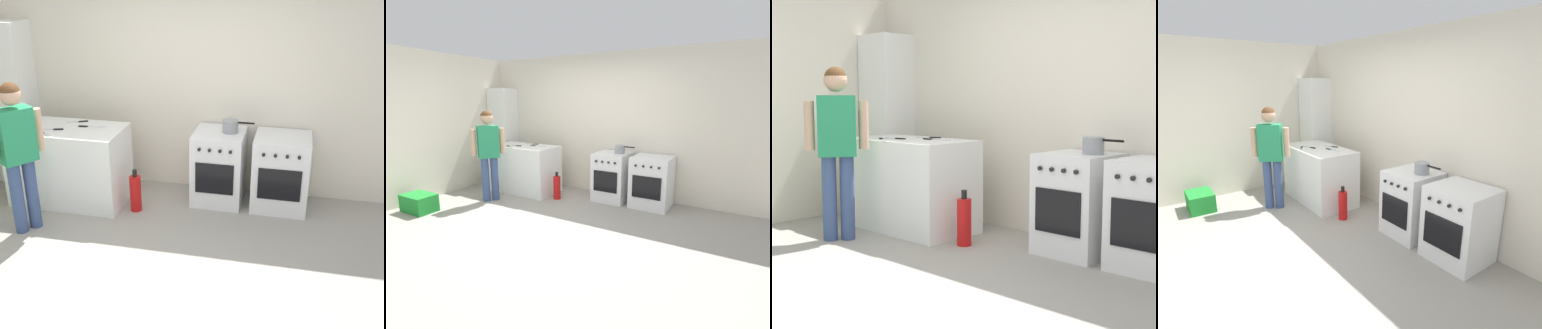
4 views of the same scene
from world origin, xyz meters
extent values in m
plane|color=gray|center=(0.00, 0.00, 0.00)|extent=(8.00, 8.00, 0.00)
cube|color=silver|center=(0.00, 1.95, 1.30)|extent=(6.00, 0.10, 2.60)
cube|color=white|center=(-1.35, 1.20, 0.45)|extent=(1.30, 0.70, 0.90)
cube|color=white|center=(0.35, 1.58, 0.42)|extent=(0.57, 0.60, 0.85)
cube|color=black|center=(0.35, 1.27, 0.40)|extent=(0.43, 0.01, 0.36)
cylinder|color=black|center=(0.22, 1.46, 0.85)|extent=(0.18, 0.18, 0.01)
cylinder|color=black|center=(0.48, 1.46, 0.85)|extent=(0.18, 0.18, 0.01)
cylinder|color=black|center=(0.22, 1.70, 0.85)|extent=(0.18, 0.18, 0.01)
cylinder|color=black|center=(0.48, 1.70, 0.85)|extent=(0.18, 0.18, 0.01)
cylinder|color=black|center=(0.18, 1.26, 0.74)|extent=(0.04, 0.02, 0.04)
cylinder|color=black|center=(0.29, 1.26, 0.74)|extent=(0.04, 0.02, 0.04)
cylinder|color=black|center=(0.41, 1.26, 0.74)|extent=(0.04, 0.02, 0.04)
cylinder|color=black|center=(0.52, 1.26, 0.74)|extent=(0.04, 0.02, 0.04)
cube|color=black|center=(1.06, 1.27, 0.40)|extent=(0.47, 0.01, 0.36)
cylinder|color=black|center=(0.93, 1.46, 0.85)|extent=(0.20, 0.20, 0.01)
cylinder|color=black|center=(0.93, 1.70, 0.85)|extent=(0.20, 0.20, 0.01)
cylinder|color=black|center=(0.88, 1.26, 0.74)|extent=(0.04, 0.02, 0.04)
cylinder|color=black|center=(1.00, 1.26, 0.74)|extent=(0.04, 0.02, 0.04)
cylinder|color=black|center=(1.13, 1.26, 0.74)|extent=(0.04, 0.02, 0.04)
cylinder|color=gray|center=(0.47, 1.60, 0.92)|extent=(0.18, 0.18, 0.14)
cylinder|color=black|center=(0.65, 1.60, 0.97)|extent=(0.18, 0.02, 0.02)
cube|color=silver|center=(-1.01, 1.29, 0.90)|extent=(0.22, 0.06, 0.01)
cube|color=black|center=(-1.17, 1.27, 0.91)|extent=(0.11, 0.04, 0.01)
cube|color=silver|center=(-1.36, 1.39, 0.90)|extent=(0.14, 0.09, 0.01)
cube|color=black|center=(-1.25, 1.44, 0.91)|extent=(0.11, 0.07, 0.01)
cube|color=silver|center=(-1.40, 0.90, 0.90)|extent=(0.22, 0.16, 0.01)
cube|color=black|center=(-1.55, 0.99, 0.91)|extent=(0.11, 0.08, 0.01)
cube|color=silver|center=(-1.55, 1.08, 0.90)|extent=(0.20, 0.09, 0.01)
cube|color=black|center=(-1.40, 1.12, 0.91)|extent=(0.11, 0.05, 0.01)
cylinder|color=#384C7A|center=(-1.54, 0.39, 0.39)|extent=(0.13, 0.13, 0.78)
cylinder|color=#384C7A|center=(-1.45, 0.52, 0.39)|extent=(0.13, 0.13, 0.78)
cube|color=#268C59|center=(-1.50, 0.45, 1.05)|extent=(0.36, 0.39, 0.55)
cylinder|color=tan|center=(-1.63, 0.25, 1.06)|extent=(0.09, 0.09, 0.44)
cylinder|color=tan|center=(-1.37, 0.65, 1.06)|extent=(0.09, 0.09, 0.44)
sphere|color=tan|center=(-1.50, 0.45, 1.46)|extent=(0.21, 0.21, 0.21)
sphere|color=brown|center=(-1.50, 0.45, 1.48)|extent=(0.20, 0.20, 0.20)
cylinder|color=red|center=(-0.52, 1.10, 0.21)|extent=(0.13, 0.13, 0.42)
cylinder|color=black|center=(-0.52, 1.10, 0.46)|extent=(0.05, 0.05, 0.08)
cube|color=white|center=(-2.30, 1.68, 1.00)|extent=(0.48, 0.44, 2.00)
camera|label=1|loc=(1.18, -3.53, 2.63)|focal=45.00mm
camera|label=2|loc=(2.40, -3.20, 1.75)|focal=28.00mm
camera|label=3|loc=(3.02, -2.59, 1.35)|focal=55.00mm
camera|label=4|loc=(2.80, -1.15, 1.94)|focal=28.00mm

